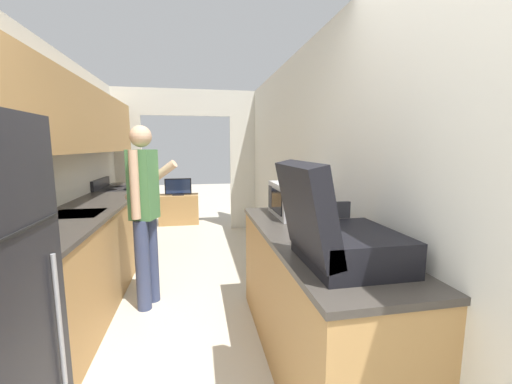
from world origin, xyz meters
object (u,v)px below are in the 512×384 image
at_px(book_stack, 314,225).
at_px(tv_cabinet, 179,209).
at_px(suitcase, 335,234).
at_px(television, 178,187).
at_px(microwave, 297,200).
at_px(person, 145,211).
at_px(range_oven, 124,219).

bearing_deg(book_stack, tv_cabinet, 104.93).
bearing_deg(suitcase, television, 102.19).
relative_size(suitcase, microwave, 1.06).
bearing_deg(tv_cabinet, person, -92.15).
distance_m(person, tv_cabinet, 3.34).
bearing_deg(book_stack, person, 141.26).
distance_m(range_oven, television, 1.65).
bearing_deg(range_oven, tv_cabinet, 65.22).
relative_size(book_stack, television, 0.59).
height_order(suitcase, tv_cabinet, suitcase).
xyz_separation_m(range_oven, tv_cabinet, (0.70, 1.51, -0.18)).
height_order(book_stack, television, book_stack).
bearing_deg(range_oven, book_stack, -56.50).
relative_size(range_oven, book_stack, 3.57).
xyz_separation_m(suitcase, tv_cabinet, (-1.04, 4.85, -0.80)).
bearing_deg(microwave, book_stack, -96.19).
bearing_deg(suitcase, tv_cabinet, 102.09).
distance_m(person, microwave, 1.41).
bearing_deg(television, person, -92.18).
distance_m(microwave, tv_cabinet, 4.00).
relative_size(range_oven, microwave, 2.01).
bearing_deg(tv_cabinet, book_stack, -75.07).
distance_m(person, television, 3.24).
distance_m(suitcase, television, 4.93).
distance_m(person, suitcase, 1.96).
xyz_separation_m(suitcase, book_stack, (0.11, 0.55, -0.10)).
distance_m(range_oven, book_stack, 3.38).
bearing_deg(suitcase, range_oven, 117.48).
height_order(suitcase, microwave, suitcase).
bearing_deg(television, book_stack, -74.92).
distance_m(book_stack, tv_cabinet, 4.50).
distance_m(suitcase, microwave, 1.13).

